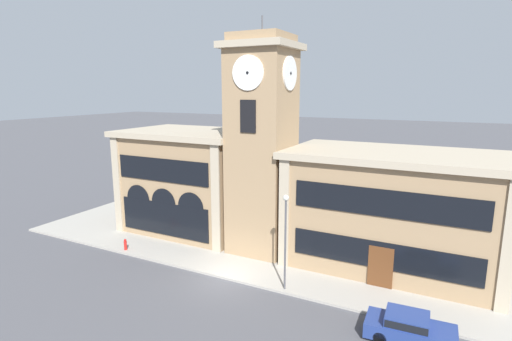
{
  "coord_description": "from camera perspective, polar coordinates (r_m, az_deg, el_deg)",
  "views": [
    {
      "loc": [
        12.78,
        -20.44,
        12.14
      ],
      "look_at": [
        0.58,
        3.4,
        6.69
      ],
      "focal_mm": 28.0,
      "sensor_mm": 36.0,
      "label": 1
    }
  ],
  "objects": [
    {
      "name": "ground_plane",
      "position": [
        26.99,
        -4.55,
        -15.27
      ],
      "size": [
        300.0,
        300.0,
        0.0
      ],
      "primitive_type": "plane",
      "color": "#4C4C51"
    },
    {
      "name": "sidewalk_kerb",
      "position": [
        32.07,
        1.53,
        -10.6
      ],
      "size": [
        40.06,
        12.78,
        0.15
      ],
      "color": "#A39E93",
      "rests_on": "ground_plane"
    },
    {
      "name": "clock_tower",
      "position": [
        29.18,
        0.84,
        3.38
      ],
      "size": [
        4.84,
        4.84,
        17.13
      ],
      "color": "#9E7F5B",
      "rests_on": "ground_plane"
    },
    {
      "name": "town_hall_left_wing",
      "position": [
        35.12,
        -9.29,
        -1.38
      ],
      "size": [
        11.27,
        8.08,
        8.74
      ],
      "color": "#9E7F5B",
      "rests_on": "ground_plane"
    },
    {
      "name": "town_hall_right_wing",
      "position": [
        28.89,
        18.96,
        -5.35
      ],
      "size": [
        14.36,
        8.08,
        8.09
      ],
      "color": "#9E7F5B",
      "rests_on": "ground_plane"
    },
    {
      "name": "parked_car_near",
      "position": [
        22.24,
        21.02,
        -20.19
      ],
      "size": [
        4.3,
        2.04,
        1.41
      ],
      "rotation": [
        0.0,
        0.0,
        0.05
      ],
      "color": "navy",
      "rests_on": "ground_plane"
    },
    {
      "name": "street_lamp",
      "position": [
        23.99,
        4.24,
        -8.26
      ],
      "size": [
        0.36,
        0.36,
        5.96
      ],
      "color": "#4C4C51",
      "rests_on": "sidewalk_kerb"
    },
    {
      "name": "fire_hydrant",
      "position": [
        32.4,
        -18.16,
        -10.02
      ],
      "size": [
        0.22,
        0.22,
        0.87
      ],
      "color": "red",
      "rests_on": "sidewalk_kerb"
    }
  ]
}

